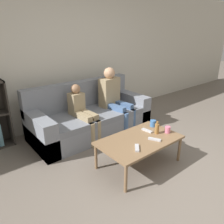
{
  "coord_description": "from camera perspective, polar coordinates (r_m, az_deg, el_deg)",
  "views": [
    {
      "loc": [
        -2.15,
        -1.18,
        1.8
      ],
      "look_at": [
        -0.18,
        1.24,
        0.6
      ],
      "focal_mm": 35.0,
      "sensor_mm": 36.0,
      "label": 1
    }
  ],
  "objects": [
    {
      "name": "couch",
      "position": [
        3.99,
        -5.74,
        -1.3
      ],
      "size": [
        2.13,
        0.94,
        0.89
      ],
      "color": "gray",
      "rests_on": "ground_plane"
    },
    {
      "name": "cup_near",
      "position": [
        3.22,
        14.32,
        -4.49
      ],
      "size": [
        0.08,
        0.08,
        0.09
      ],
      "color": "pink",
      "rests_on": "coffee_table"
    },
    {
      "name": "tv_remote_0",
      "position": [
        2.76,
        6.54,
        -9.29
      ],
      "size": [
        0.15,
        0.16,
        0.02
      ],
      "rotation": [
        0.0,
        0.0,
        -0.76
      ],
      "color": "#B7B7BC",
      "rests_on": "coffee_table"
    },
    {
      "name": "ground_plane",
      "position": [
        3.04,
        18.35,
        -16.44
      ],
      "size": [
        22.0,
        22.0,
        0.0
      ],
      "primitive_type": "plane",
      "color": "#70665B"
    },
    {
      "name": "coffee_table",
      "position": [
        3.01,
        7.19,
        -7.59
      ],
      "size": [
        1.12,
        0.67,
        0.4
      ],
      "color": "brown",
      "rests_on": "ground_plane"
    },
    {
      "name": "person_child",
      "position": [
        3.66,
        -7.89,
        0.5
      ],
      "size": [
        0.26,
        0.65,
        0.94
      ],
      "rotation": [
        0.0,
        0.0,
        0.06
      ],
      "color": "#9E8966",
      "rests_on": "ground_plane"
    },
    {
      "name": "wall_back",
      "position": [
        4.37,
        -9.75,
        14.22
      ],
      "size": [
        12.0,
        0.06,
        2.6
      ],
      "color": "beige",
      "rests_on": "ground_plane"
    },
    {
      "name": "tv_remote_2",
      "position": [
        3.22,
        9.14,
        -4.8
      ],
      "size": [
        0.06,
        0.17,
        0.02
      ],
      "rotation": [
        0.0,
        0.0,
        0.09
      ],
      "color": "#B7B7BC",
      "rests_on": "coffee_table"
    },
    {
      "name": "tv_remote_1",
      "position": [
        2.99,
        11.04,
        -7.01
      ],
      "size": [
        0.12,
        0.17,
        0.02
      ],
      "rotation": [
        0.0,
        0.0,
        0.46
      ],
      "color": "#B7B7BC",
      "rests_on": "coffee_table"
    },
    {
      "name": "person_adult",
      "position": [
        4.05,
        0.17,
        4.64
      ],
      "size": [
        0.44,
        0.68,
        1.14
      ],
      "rotation": [
        0.0,
        0.0,
        0.14
      ],
      "color": "#476693",
      "rests_on": "ground_plane"
    },
    {
      "name": "cup_far",
      "position": [
        3.37,
        10.63,
        -2.93
      ],
      "size": [
        0.09,
        0.09,
        0.1
      ],
      "color": "#3D70B2",
      "rests_on": "coffee_table"
    },
    {
      "name": "bottle",
      "position": [
        3.15,
        11.66,
        -4.24
      ],
      "size": [
        0.06,
        0.06,
        0.18
      ],
      "color": "olive",
      "rests_on": "coffee_table"
    }
  ]
}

